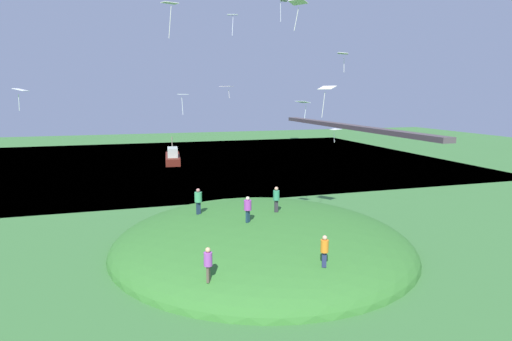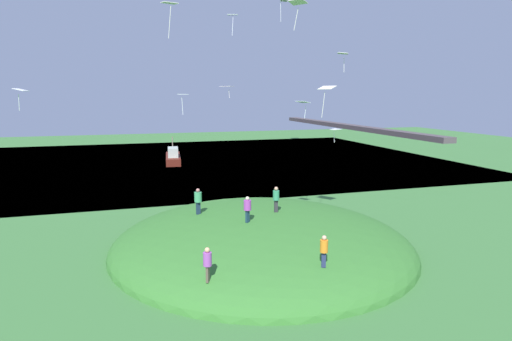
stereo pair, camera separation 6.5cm
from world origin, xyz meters
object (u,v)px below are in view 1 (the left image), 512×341
at_px(kite_8, 170,5).
at_px(person_watching_kites, 248,206).
at_px(kite_0, 21,91).
at_px(kite_7, 183,96).
at_px(kite_6, 227,87).
at_px(kite_10, 327,89).
at_px(kite_3, 284,2).
at_px(kite_5, 334,130).
at_px(person_on_hilltop, 325,247).
at_px(kite_12, 343,54).
at_px(person_near_shore, 276,196).
at_px(person_walking_path, 198,198).
at_px(kite_1, 298,3).
at_px(person_with_child, 208,260).
at_px(kite_2, 232,16).
at_px(kite_11, 303,102).
at_px(boat_on_lake, 173,157).

bearing_deg(kite_8, person_watching_kites, 85.52).
relative_size(kite_0, kite_7, 0.87).
distance_m(kite_6, kite_10, 13.93).
height_order(kite_3, kite_5, kite_3).
bearing_deg(person_on_hilltop, kite_10, 83.35).
bearing_deg(kite_7, kite_12, 70.97).
bearing_deg(person_near_shore, kite_7, 116.56).
bearing_deg(kite_3, kite_5, 14.46).
height_order(person_walking_path, kite_1, kite_1).
relative_size(person_walking_path, person_with_child, 1.02).
xyz_separation_m(person_walking_path, kite_1, (3.38, 5.39, 11.76)).
height_order(kite_10, kite_12, kite_12).
bearing_deg(kite_6, kite_12, 27.07).
bearing_deg(kite_2, kite_8, -33.68).
distance_m(kite_8, kite_11, 13.09).
height_order(person_near_shore, kite_8, kite_8).
distance_m(person_on_hilltop, kite_10, 13.56).
height_order(person_with_child, kite_1, kite_1).
bearing_deg(person_with_child, kite_8, -141.77).
height_order(person_watching_kites, kite_1, kite_1).
distance_m(person_with_child, kite_10, 16.15).
relative_size(boat_on_lake, person_near_shore, 5.32).
bearing_deg(kite_1, kite_2, -169.28).
relative_size(boat_on_lake, person_watching_kites, 5.62).
xyz_separation_m(kite_3, kite_7, (3.49, -9.38, -8.03)).
bearing_deg(person_with_child, kite_10, 163.34).
relative_size(person_walking_path, person_on_hilltop, 1.07).
relative_size(person_on_hilltop, kite_2, 1.00).
relative_size(person_with_child, kite_7, 1.08).
xyz_separation_m(boat_on_lake, kite_1, (39.52, 3.05, 14.03)).
distance_m(person_walking_path, kite_12, 15.05).
relative_size(kite_2, kite_11, 1.23).
distance_m(kite_1, kite_7, 12.15).
relative_size(kite_2, kite_5, 1.42).
relative_size(kite_7, kite_10, 0.70).
xyz_separation_m(person_walking_path, kite_3, (-9.68, 9.40, 14.58)).
xyz_separation_m(person_watching_kites, person_on_hilltop, (6.04, 2.12, -0.70)).
height_order(person_with_child, kite_0, kite_0).
bearing_deg(kite_3, kite_10, -0.14).
height_order(kite_2, kite_7, kite_2).
bearing_deg(kite_7, kite_0, -70.61).
height_order(person_with_child, kite_10, kite_10).
bearing_deg(kite_8, kite_7, 168.93).
xyz_separation_m(person_near_shore, kite_5, (-4.61, 6.38, 3.81)).
height_order(person_walking_path, person_on_hilltop, person_walking_path).
height_order(person_on_hilltop, kite_7, kite_7).
bearing_deg(person_watching_kites, kite_2, -133.26).
xyz_separation_m(person_with_child, kite_5, (-11.56, 12.19, 4.88)).
height_order(person_watching_kites, person_on_hilltop, person_watching_kites).
height_order(boat_on_lake, kite_10, kite_10).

